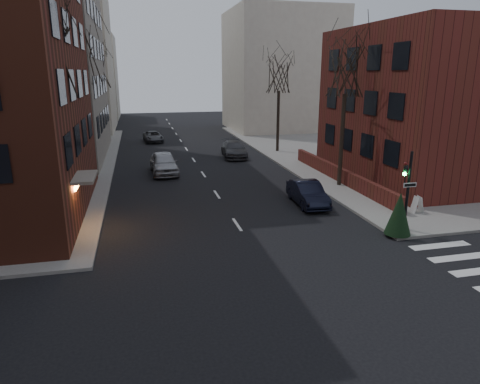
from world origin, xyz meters
name	(u,v)px	position (x,y,z in m)	size (l,w,h in m)	color
ground	(337,373)	(0.00, 0.00, 0.00)	(160.00, 160.00, 0.00)	black
sidewalk_far_right	(461,147)	(29.00, 30.00, 0.07)	(44.00, 44.00, 0.15)	gray
building_right_brick	(433,105)	(16.50, 19.00, 5.50)	(12.00, 14.00, 11.00)	#5A1E1A
low_wall_right	(339,174)	(9.30, 19.00, 0.65)	(0.35, 16.00, 1.00)	#5A1E1A
building_distant_la	(56,63)	(-15.00, 55.00, 9.00)	(14.00, 16.00, 18.00)	beige
building_distant_ra	(281,71)	(15.00, 50.00, 8.00)	(14.00, 14.00, 16.00)	beige
building_distant_lb	(87,77)	(-13.00, 72.00, 7.00)	(10.00, 12.00, 14.00)	beige
traffic_signal	(406,196)	(7.94, 8.99, 1.91)	(0.76, 0.44, 4.00)	black
tree_left_a	(48,58)	(-8.80, 14.00, 8.47)	(4.18, 4.18, 10.26)	#2D231C
tree_left_b	(78,57)	(-8.80, 26.00, 8.91)	(4.40, 4.40, 10.80)	#2D231C
tree_left_c	(96,70)	(-8.80, 40.00, 8.03)	(3.96, 3.96, 9.72)	#2D231C
tree_right_a	(346,69)	(8.80, 18.00, 8.03)	(3.96, 3.96, 9.72)	#2D231C
tree_right_b	(279,75)	(8.80, 32.00, 7.59)	(3.74, 3.74, 9.18)	#2D231C
streetlamp_near	(87,127)	(-8.20, 22.00, 4.24)	(0.36, 0.36, 6.28)	black
streetlamp_far	(106,106)	(-8.20, 42.00, 4.24)	(0.36, 0.36, 6.28)	black
parked_sedan	(308,193)	(5.00, 14.52, 0.72)	(1.52, 4.35, 1.43)	black
car_lane_silver	(164,163)	(-3.00, 25.05, 0.86)	(2.03, 5.04, 1.72)	#9D9DA2
car_lane_gray	(234,149)	(3.95, 30.52, 0.74)	(2.08, 5.10, 1.48)	#393A3E
car_lane_far	(153,137)	(-3.21, 41.82, 0.61)	(2.01, 4.36, 1.21)	#434448
sandwich_board	(417,204)	(10.35, 11.28, 0.61)	(0.41, 0.58, 0.93)	silver
evergreen_shrub	(399,213)	(7.30, 8.50, 1.20)	(1.26, 1.26, 2.11)	black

